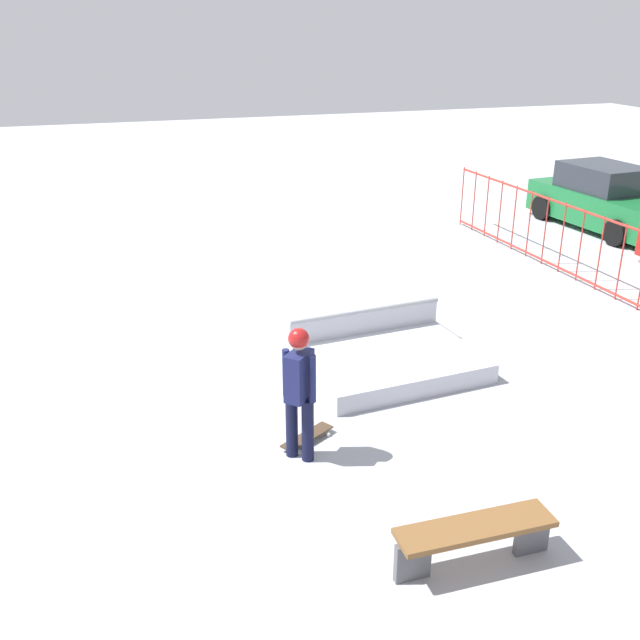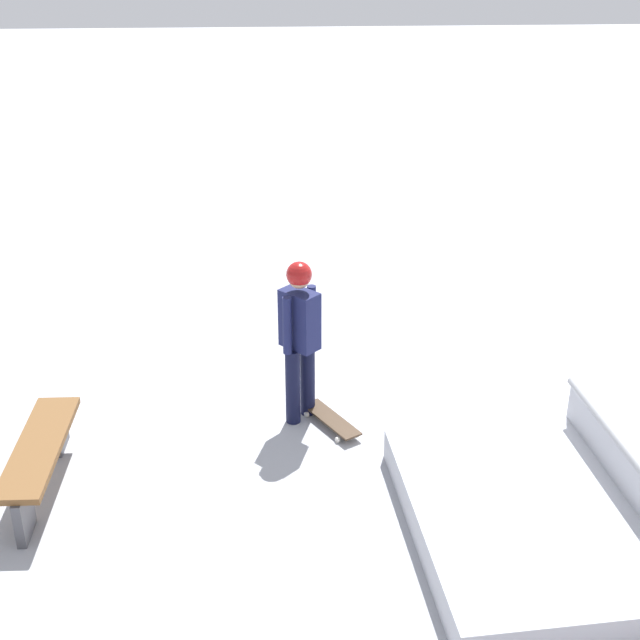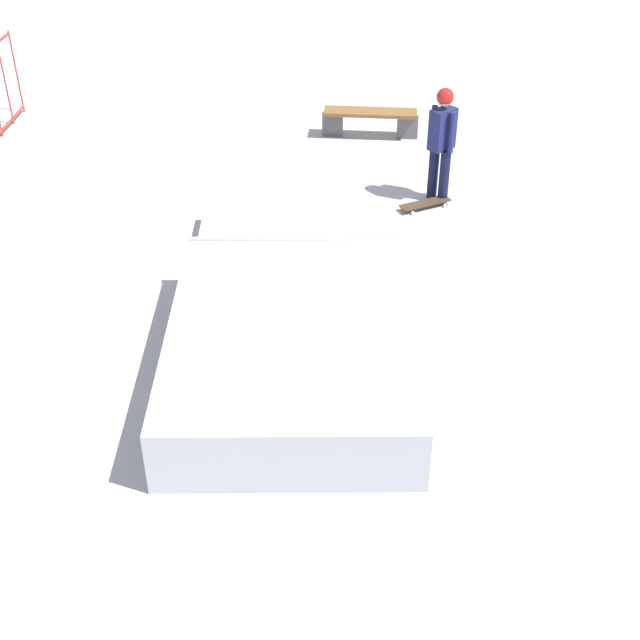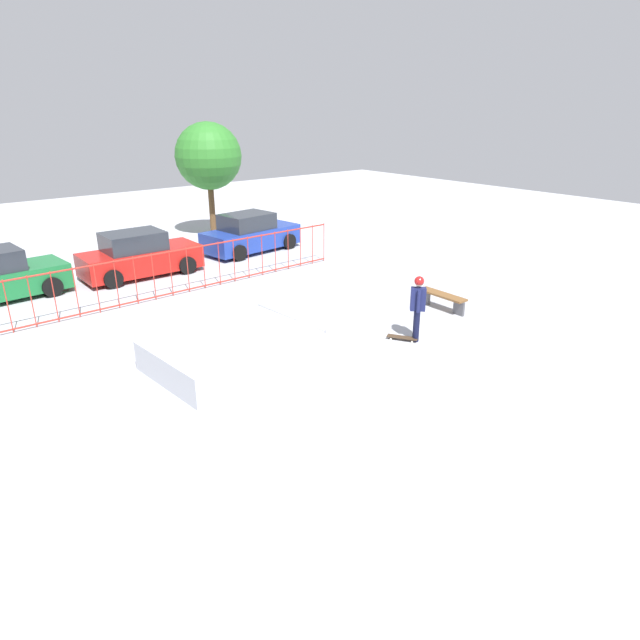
% 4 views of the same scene
% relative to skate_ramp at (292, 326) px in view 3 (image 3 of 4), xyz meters
% --- Properties ---
extents(ground_plane, '(60.00, 60.00, 0.00)m').
position_rel_skate_ramp_xyz_m(ground_plane, '(0.91, -1.12, -0.32)').
color(ground_plane, '#A8AAB2').
extents(skate_ramp, '(5.59, 3.03, 0.74)m').
position_rel_skate_ramp_xyz_m(skate_ramp, '(0.00, 0.00, 0.00)').
color(skate_ramp, '#B0B3BB').
rests_on(skate_ramp, ground).
extents(skater, '(0.42, 0.42, 1.73)m').
position_rel_skate_ramp_xyz_m(skater, '(3.99, -1.79, 0.69)').
color(skater, black).
rests_on(skater, ground).
extents(skateboard, '(0.58, 0.79, 0.09)m').
position_rel_skate_ramp_xyz_m(skateboard, '(3.68, -1.61, -0.24)').
color(skateboard, '#3F2D1E').
rests_on(skateboard, ground).
extents(park_bench, '(0.42, 1.66, 0.48)m').
position_rel_skate_ramp_xyz_m(park_bench, '(6.35, -0.72, 0.04)').
color(park_bench, brown).
rests_on(park_bench, ground).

